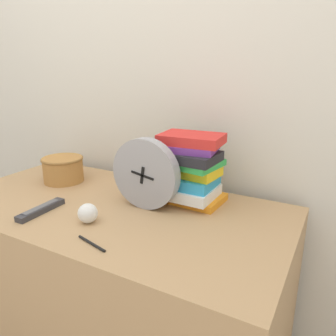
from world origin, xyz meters
TOP-DOWN VIEW (x-y plane):
  - wall_back at (0.00, 0.74)m, footprint 6.00×0.04m
  - desk at (0.00, 0.34)m, footprint 1.31×0.67m
  - desk_clock at (0.13, 0.38)m, footprint 0.26×0.05m
  - book_stack at (0.24, 0.51)m, footprint 0.27×0.20m
  - basket at (-0.36, 0.45)m, footprint 0.18×0.18m
  - tv_remote at (-0.18, 0.17)m, footprint 0.04×0.20m
  - crumpled_paper_ball at (0.02, 0.19)m, footprint 0.07×0.07m
  - pen at (0.13, 0.08)m, footprint 0.12×0.04m

SIDE VIEW (x-z plane):
  - desk at x=0.00m, z-range 0.00..0.72m
  - pen at x=0.13m, z-range 0.72..0.73m
  - tv_remote at x=-0.18m, z-range 0.72..0.75m
  - crumpled_paper_ball at x=0.02m, z-range 0.72..0.79m
  - basket at x=-0.36m, z-range 0.73..0.84m
  - book_stack at x=0.24m, z-range 0.72..0.98m
  - desk_clock at x=0.13m, z-range 0.72..0.99m
  - wall_back at x=0.00m, z-range 0.00..2.40m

